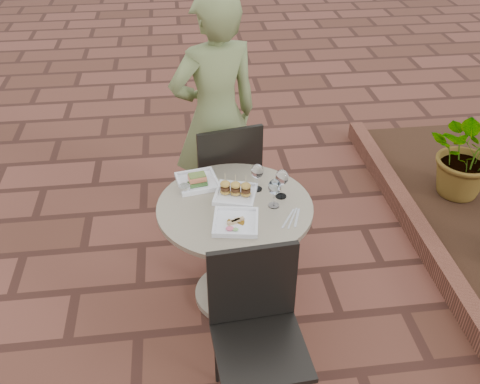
{
  "coord_description": "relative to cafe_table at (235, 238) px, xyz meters",
  "views": [
    {
      "loc": [
        -0.07,
        -2.6,
        2.56
      ],
      "look_at": [
        0.23,
        -0.16,
        0.82
      ],
      "focal_mm": 40.0,
      "sensor_mm": 36.0,
      "label": 1
    }
  ],
  "objects": [
    {
      "name": "potted_plant_a",
      "position": [
        1.93,
        0.85,
        -0.05
      ],
      "size": [
        0.83,
        0.79,
        0.74
      ],
      "primitive_type": "imported",
      "rotation": [
        0.0,
        0.0,
        -0.4
      ],
      "color": "#33662D",
      "rests_on": "mulch_bed"
    },
    {
      "name": "ground",
      "position": [
        -0.2,
        0.16,
        -0.48
      ],
      "size": [
        60.0,
        60.0,
        0.0
      ],
      "primitive_type": "plane",
      "color": "brown",
      "rests_on": "ground"
    },
    {
      "name": "diner",
      "position": [
        -0.04,
        0.83,
        0.39
      ],
      "size": [
        0.73,
        0.59,
        1.74
      ],
      "primitive_type": "imported",
      "rotation": [
        0.0,
        0.0,
        3.46
      ],
      "color": "#616C3B",
      "rests_on": "ground"
    },
    {
      "name": "wine_glass_far",
      "position": [
        0.28,
        0.05,
        0.38
      ],
      "size": [
        0.08,
        0.08,
        0.18
      ],
      "color": "white",
      "rests_on": "cafe_table"
    },
    {
      "name": "cutlery_set",
      "position": [
        0.3,
        -0.16,
        0.25
      ],
      "size": [
        0.16,
        0.22,
        0.0
      ],
      "primitive_type": null,
      "rotation": [
        0.0,
        0.0,
        -0.41
      ],
      "color": "silver",
      "rests_on": "cafe_table"
    },
    {
      "name": "plate_tuna",
      "position": [
        -0.02,
        -0.17,
        0.26
      ],
      "size": [
        0.28,
        0.28,
        0.03
      ],
      "rotation": [
        0.0,
        0.0,
        -0.17
      ],
      "color": "silver",
      "rests_on": "cafe_table"
    },
    {
      "name": "plate_salmon",
      "position": [
        -0.2,
        0.25,
        0.26
      ],
      "size": [
        0.28,
        0.28,
        0.07
      ],
      "rotation": [
        0.0,
        0.0,
        0.18
      ],
      "color": "silver",
      "rests_on": "cafe_table"
    },
    {
      "name": "chair_near",
      "position": [
        0.02,
        -0.71,
        0.07
      ],
      "size": [
        0.47,
        0.47,
        0.93
      ],
      "rotation": [
        0.0,
        0.0,
        0.07
      ],
      "color": "black",
      "rests_on": "ground"
    },
    {
      "name": "wine_glass_mid",
      "position": [
        0.15,
        0.14,
        0.37
      ],
      "size": [
        0.07,
        0.07,
        0.17
      ],
      "color": "white",
      "rests_on": "cafe_table"
    },
    {
      "name": "steel_ramekin",
      "position": [
        -0.28,
        0.16,
        0.27
      ],
      "size": [
        0.09,
        0.09,
        0.05
      ],
      "primitive_type": "cylinder",
      "rotation": [
        0.0,
        0.0,
        0.36
      ],
      "color": "silver",
      "rests_on": "cafe_table"
    },
    {
      "name": "plate_sliders",
      "position": [
        0.01,
        0.09,
        0.28
      ],
      "size": [
        0.29,
        0.29,
        0.15
      ],
      "rotation": [
        0.0,
        0.0,
        -0.29
      ],
      "color": "silver",
      "rests_on": "cafe_table"
    },
    {
      "name": "chair_far",
      "position": [
        0.01,
        0.64,
        0.07
      ],
      "size": [
        0.52,
        0.52,
        0.93
      ],
      "rotation": [
        0.0,
        0.0,
        3.34
      ],
      "color": "black",
      "rests_on": "ground"
    },
    {
      "name": "cafe_table",
      "position": [
        0.0,
        0.0,
        0.0
      ],
      "size": [
        0.9,
        0.9,
        0.73
      ],
      "color": "gray",
      "rests_on": "ground"
    },
    {
      "name": "wine_glass_right",
      "position": [
        0.22,
        -0.03,
        0.37
      ],
      "size": [
        0.08,
        0.08,
        0.18
      ],
      "color": "white",
      "rests_on": "cafe_table"
    },
    {
      "name": "planter_curb",
      "position": [
        1.4,
        0.46,
        -0.41
      ],
      "size": [
        0.12,
        3.0,
        0.15
      ],
      "primitive_type": "cube",
      "color": "brown",
      "rests_on": "ground"
    }
  ]
}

